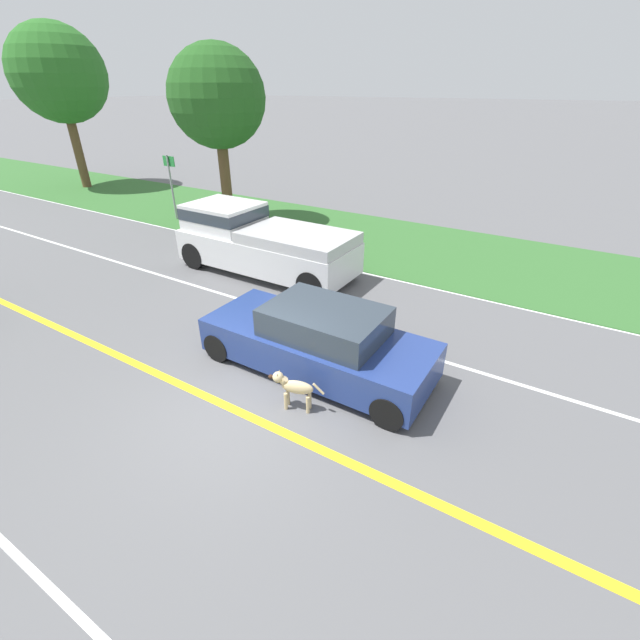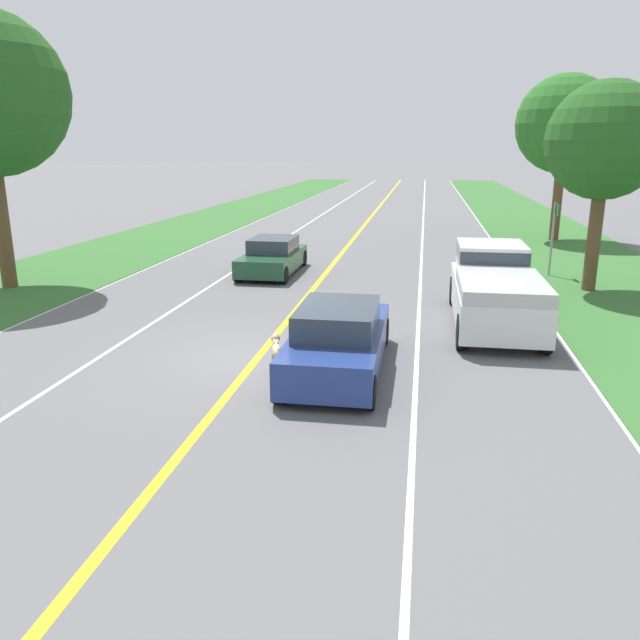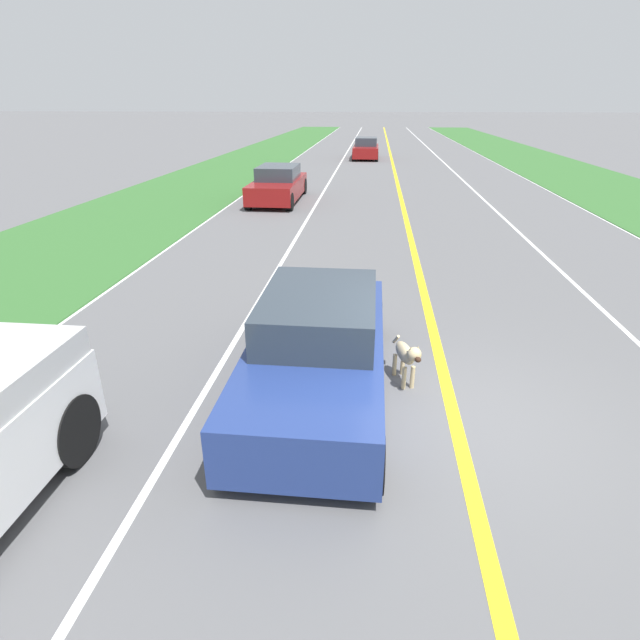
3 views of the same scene
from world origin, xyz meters
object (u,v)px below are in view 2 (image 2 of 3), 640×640
(roadside_tree_right_far, at_px, (565,124))
(street_sign, at_px, (553,231))
(dog, at_px, (276,349))
(oncoming_car, at_px, (273,257))
(ego_car, at_px, (338,340))
(roadside_tree_right_near, at_px, (605,142))
(pickup_truck, at_px, (494,287))

(roadside_tree_right_far, distance_m, street_sign, 10.48)
(dog, xyz_separation_m, oncoming_car, (-2.56, 10.30, 0.13))
(ego_car, distance_m, dog, 1.30)
(dog, distance_m, roadside_tree_right_near, 13.02)
(oncoming_car, bearing_deg, ego_car, 110.85)
(pickup_truck, height_order, street_sign, street_sign)
(roadside_tree_right_near, relative_size, street_sign, 2.48)
(pickup_truck, xyz_separation_m, roadside_tree_right_far, (4.59, 16.33, 4.61))
(roadside_tree_right_far, bearing_deg, street_sign, -101.33)
(pickup_truck, bearing_deg, oncoming_car, 142.32)
(dog, height_order, oncoming_car, oncoming_car)
(pickup_truck, bearing_deg, dog, -136.32)
(pickup_truck, relative_size, roadside_tree_right_near, 0.85)
(oncoming_car, distance_m, street_sign, 10.18)
(oncoming_car, relative_size, roadside_tree_right_near, 0.66)
(dog, bearing_deg, pickup_truck, 26.19)
(dog, height_order, pickup_truck, pickup_truck)
(ego_car, height_order, pickup_truck, pickup_truck)
(dog, xyz_separation_m, street_sign, (7.51, 11.41, 1.18))
(ego_car, xyz_separation_m, oncoming_car, (-3.83, 10.04, -0.06))
(roadside_tree_right_near, height_order, roadside_tree_right_far, roadside_tree_right_far)
(oncoming_car, xyz_separation_m, roadside_tree_right_far, (11.97, 10.63, 4.98))
(oncoming_car, relative_size, street_sign, 1.62)
(oncoming_car, relative_size, roadside_tree_right_far, 0.54)
(ego_car, distance_m, roadside_tree_right_near, 12.00)
(roadside_tree_right_far, height_order, street_sign, roadside_tree_right_far)
(oncoming_car, bearing_deg, roadside_tree_right_near, 173.65)
(dog, xyz_separation_m, roadside_tree_right_near, (8.31, 9.09, 4.22))
(ego_car, height_order, roadside_tree_right_far, roadside_tree_right_far)
(roadside_tree_right_far, bearing_deg, dog, -114.21)
(ego_car, xyz_separation_m, dog, (-1.26, -0.26, -0.19))
(pickup_truck, height_order, roadside_tree_right_far, roadside_tree_right_far)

